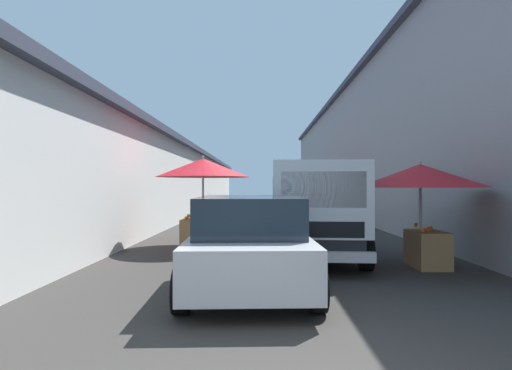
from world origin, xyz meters
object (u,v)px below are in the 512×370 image
object	(u,v)px
fruit_stall_far_left	(320,183)
delivery_truck	(317,213)
fruit_stall_near_left	(336,183)
fruit_stall_near_right	(301,188)
fruit_stall_mid_lane	(202,177)
vendor_by_crates	(330,210)
plastic_stool	(314,217)
hatchback_car	(249,241)
fruit_stall_far_right	(421,185)

from	to	relation	value
fruit_stall_far_left	delivery_truck	distance (m)	14.23
fruit_stall_near_left	fruit_stall_near_right	xyz separation A→B (m)	(3.12, 1.24, -0.23)
fruit_stall_mid_lane	vendor_by_crates	xyz separation A→B (m)	(0.69, -3.52, -0.93)
fruit_stall_mid_lane	delivery_truck	world-z (taller)	fruit_stall_mid_lane
fruit_stall_near_left	plastic_stool	distance (m)	2.14
fruit_stall_near_left	hatchback_car	distance (m)	11.58
fruit_stall_near_left	fruit_stall_far_left	distance (m)	5.03
fruit_stall_near_left	plastic_stool	world-z (taller)	fruit_stall_near_left
fruit_stall_far_left	fruit_stall_near_right	size ratio (longest dim) A/B	1.00
fruit_stall_near_right	vendor_by_crates	world-z (taller)	fruit_stall_near_right
fruit_stall_far_left	hatchback_car	distance (m)	16.44
fruit_stall_far_right	hatchback_car	distance (m)	3.77
fruit_stall_far_left	fruit_stall_near_right	bearing A→B (deg)	145.81
fruit_stall_near_right	fruit_stall_mid_lane	bearing A→B (deg)	159.87
fruit_stall_near_right	fruit_stall_far_left	bearing A→B (deg)	-34.19
fruit_stall_near_left	plastic_stool	size ratio (longest dim) A/B	5.60
fruit_stall_far_left	delivery_truck	size ratio (longest dim) A/B	0.47
fruit_stall_far_right	fruit_stall_near_left	size ratio (longest dim) A/B	1.01
fruit_stall_mid_lane	hatchback_car	distance (m)	4.46
delivery_truck	hatchback_car	bearing A→B (deg)	145.25
fruit_stall_mid_lane	plastic_stool	distance (m)	7.07
hatchback_car	vendor_by_crates	size ratio (longest dim) A/B	2.45
hatchback_car	fruit_stall_far_left	bearing A→B (deg)	-12.67
fruit_stall_near_left	delivery_truck	world-z (taller)	fruit_stall_near_left
hatchback_car	vendor_by_crates	world-z (taller)	vendor_by_crates
fruit_stall_far_left	vendor_by_crates	bearing A→B (deg)	172.65
fruit_stall_far_right	fruit_stall_far_left	distance (m)	14.55
plastic_stool	vendor_by_crates	bearing A→B (deg)	177.14
delivery_truck	fruit_stall_mid_lane	bearing A→B (deg)	52.27
fruit_stall_near_left	fruit_stall_near_right	distance (m)	3.36
hatchback_car	plastic_stool	world-z (taller)	hatchback_car
hatchback_car	fruit_stall_near_right	bearing A→B (deg)	-9.26
fruit_stall_far_right	fruit_stall_mid_lane	distance (m)	5.41
fruit_stall_near_left	fruit_stall_mid_lane	size ratio (longest dim) A/B	0.98
fruit_stall_far_right	fruit_stall_far_left	xyz separation A→B (m)	(14.55, -0.24, 0.19)
fruit_stall_far_right	hatchback_car	size ratio (longest dim) A/B	0.62
fruit_stall_near_left	fruit_stall_far_left	bearing A→B (deg)	-0.70
fruit_stall_far_left	plastic_stool	bearing A→B (deg)	169.00
fruit_stall_near_right	plastic_stool	distance (m)	4.40
fruit_stall_near_left	hatchback_car	xyz separation A→B (m)	(-10.98, 3.54, -1.03)
vendor_by_crates	plastic_stool	xyz separation A→B (m)	(5.09, -0.25, -0.61)
hatchback_car	plastic_stool	distance (m)	10.17
fruit_stall_far_right	vendor_by_crates	bearing A→B (deg)	19.94
fruit_stall_far_right	fruit_stall_near_left	distance (m)	9.52
delivery_truck	plastic_stool	world-z (taller)	delivery_truck
fruit_stall_near_right	fruit_stall_mid_lane	xyz separation A→B (m)	(-10.01, 3.67, 0.32)
plastic_stool	fruit_stall_near_left	bearing A→B (deg)	-45.64
fruit_stall_far_right	fruit_stall_mid_lane	xyz separation A→B (m)	(2.63, 4.72, 0.23)
fruit_stall_mid_lane	delivery_truck	distance (m)	3.56
fruit_stall_far_left	delivery_truck	xyz separation A→B (m)	(-14.03, 2.23, -0.79)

